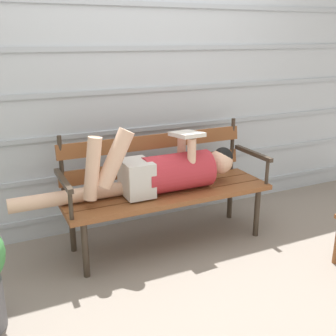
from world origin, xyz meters
TOP-DOWN VIEW (x-y plane):
  - ground_plane at (0.00, 0.00)m, footprint 12.00×12.00m
  - house_siding at (0.00, 0.58)m, footprint 4.95×0.08m
  - park_bench at (0.00, 0.13)m, footprint 1.57×0.51m
  - reclining_person at (-0.06, 0.06)m, footprint 1.67×0.28m

SIDE VIEW (x-z plane):
  - ground_plane at x=0.00m, z-range 0.00..0.00m
  - park_bench at x=0.00m, z-range 0.04..0.91m
  - reclining_person at x=-0.06m, z-range 0.33..0.86m
  - house_siding at x=0.00m, z-range 0.00..2.25m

